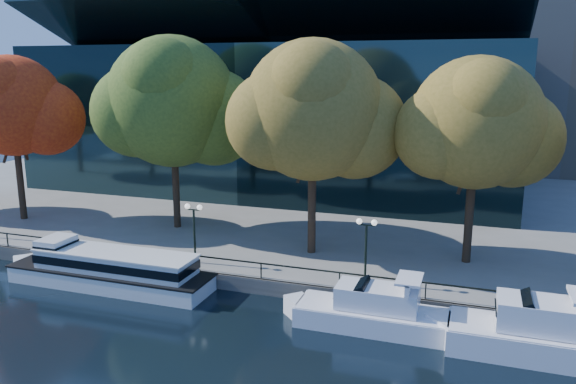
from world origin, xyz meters
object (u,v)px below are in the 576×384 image
(tree_2, at_px, (174,105))
(lamp_1, at_px, (194,220))
(tree_3, at_px, (315,113))
(lamp_2, at_px, (366,236))
(tour_boat, at_px, (105,267))
(tree_1, at_px, (14,108))
(tree_4, at_px, (479,126))
(cruiser_far, at_px, (544,335))
(cruiser_near, at_px, (378,312))

(tree_2, relative_size, lamp_1, 3.81)
(tree_3, relative_size, lamp_2, 3.67)
(tour_boat, distance_m, tree_2, 14.38)
(tree_1, relative_size, lamp_2, 3.45)
(tree_1, relative_size, tree_4, 1.02)
(cruiser_far, bearing_deg, lamp_1, 168.70)
(lamp_1, bearing_deg, tree_2, 126.28)
(tree_4, distance_m, lamp_2, 10.41)
(tree_4, bearing_deg, lamp_2, -134.79)
(tree_3, xyz_separation_m, lamp_1, (-6.99, -4.50, -6.83))
(lamp_1, bearing_deg, tree_3, 32.80)
(tree_1, relative_size, tree_3, 0.94)
(tree_4, bearing_deg, tree_2, 176.77)
(tree_1, xyz_separation_m, lamp_1, (19.28, -5.22, -6.55))
(tree_1, bearing_deg, tree_2, 8.17)
(tree_1, xyz_separation_m, lamp_2, (30.82, -5.22, -6.55))
(tree_2, height_order, lamp_1, tree_2)
(tree_3, height_order, lamp_2, tree_3)
(lamp_2, bearing_deg, cruiser_near, -69.07)
(tour_boat, xyz_separation_m, lamp_1, (4.78, 3.30, 2.77))
(lamp_1, bearing_deg, cruiser_near, -16.31)
(tour_boat, height_order, lamp_2, lamp_2)
(tree_2, bearing_deg, tree_4, -3.23)
(tree_3, bearing_deg, lamp_2, -44.75)
(tour_boat, xyz_separation_m, tree_2, (-0.53, 10.52, 9.78))
(cruiser_near, height_order, tree_4, tree_4)
(tour_boat, height_order, tree_4, tree_4)
(tour_boat, height_order, tree_2, tree_2)
(tree_3, bearing_deg, lamp_1, -147.20)
(cruiser_near, height_order, lamp_2, lamp_2)
(tree_3, relative_size, tree_4, 1.09)
(cruiser_near, xyz_separation_m, lamp_2, (-1.45, 3.80, 3.01))
(lamp_1, bearing_deg, tree_4, 18.82)
(cruiser_far, bearing_deg, tree_4, 110.12)
(tree_2, bearing_deg, tree_1, -171.83)
(tree_2, bearing_deg, cruiser_near, -31.08)
(cruiser_far, distance_m, tree_3, 19.24)
(tree_2, xyz_separation_m, tree_4, (22.73, -1.28, -0.82))
(tree_4, bearing_deg, tree_1, -178.87)
(tour_boat, distance_m, cruiser_near, 17.77)
(tree_4, bearing_deg, cruiser_near, -114.53)
(cruiser_far, height_order, tree_4, tree_4)
(tree_1, height_order, tree_3, tree_3)
(tree_2, distance_m, tree_3, 12.59)
(cruiser_near, relative_size, tree_4, 0.79)
(tree_2, relative_size, tree_3, 1.04)
(tree_2, height_order, tree_4, tree_2)
(cruiser_near, bearing_deg, lamp_1, 163.69)
(cruiser_near, distance_m, lamp_2, 5.06)
(tree_4, xyz_separation_m, lamp_2, (-5.90, -5.94, -6.19))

